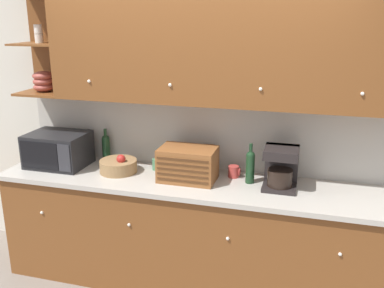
{
  "coord_description": "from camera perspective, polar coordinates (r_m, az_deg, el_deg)",
  "views": [
    {
      "loc": [
        0.91,
        -3.44,
        2.25
      ],
      "look_at": [
        0.0,
        -0.23,
        1.23
      ],
      "focal_mm": 40.0,
      "sensor_mm": 36.0,
      "label": 1
    }
  ],
  "objects": [
    {
      "name": "second_wine_bottle",
      "position": [
        3.42,
        7.77,
        -2.84
      ],
      "size": [
        0.07,
        0.07,
        0.33
      ],
      "color": "#19381E",
      "rests_on": "counter_unit"
    },
    {
      "name": "wine_bottle",
      "position": [
        3.96,
        -11.38,
        -0.36
      ],
      "size": [
        0.07,
        0.07,
        0.3
      ],
      "color": "#19381E",
      "rests_on": "counter_unit"
    },
    {
      "name": "bread_box",
      "position": [
        3.45,
        -0.56,
        -2.69
      ],
      "size": [
        0.45,
        0.3,
        0.27
      ],
      "color": "brown",
      "rests_on": "counter_unit"
    },
    {
      "name": "fruit_basket",
      "position": [
        3.7,
        -9.78,
        -2.88
      ],
      "size": [
        0.32,
        0.32,
        0.17
      ],
      "color": "#937047",
      "rests_on": "counter_unit"
    },
    {
      "name": "backsplash_panel",
      "position": [
        3.68,
        0.94,
        1.42
      ],
      "size": [
        3.16,
        0.01,
        0.62
      ],
      "color": "#B7B2A8",
      "rests_on": "counter_unit"
    },
    {
      "name": "coffee_maker",
      "position": [
        3.36,
        11.75,
        -3.08
      ],
      "size": [
        0.26,
        0.26,
        0.33
      ],
      "color": "black",
      "rests_on": "counter_unit"
    },
    {
      "name": "upper_cabinets",
      "position": [
        3.35,
        3.1,
        12.96
      ],
      "size": [
        3.16,
        0.38,
        0.9
      ],
      "color": "brown",
      "rests_on": "backsplash_panel"
    },
    {
      "name": "ground_plane",
      "position": [
        4.21,
        0.87,
        -15.39
      ],
      "size": [
        24.0,
        24.0,
        0.0
      ],
      "primitive_type": "plane",
      "color": "slate"
    },
    {
      "name": "mug_blue_second",
      "position": [
        3.71,
        -4.68,
        -2.71
      ],
      "size": [
        0.09,
        0.08,
        0.1
      ],
      "color": "#4C845B",
      "rests_on": "counter_unit"
    },
    {
      "name": "wall_back",
      "position": [
        3.71,
        1.08,
        2.1
      ],
      "size": [
        5.56,
        0.06,
        2.6
      ],
      "color": "beige",
      "rests_on": "ground_plane"
    },
    {
      "name": "mug",
      "position": [
        3.55,
        5.61,
        -3.67
      ],
      "size": [
        0.1,
        0.09,
        0.1
      ],
      "color": "#B73D38",
      "rests_on": "counter_unit"
    },
    {
      "name": "counter_unit",
      "position": [
        3.69,
        -0.42,
        -11.7
      ],
      "size": [
        3.18,
        0.68,
        0.96
      ],
      "color": "brown",
      "rests_on": "ground_plane"
    },
    {
      "name": "microwave",
      "position": [
        3.96,
        -17.43,
        -0.7
      ],
      "size": [
        0.51,
        0.4,
        0.29
      ],
      "color": "black",
      "rests_on": "counter_unit"
    }
  ]
}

